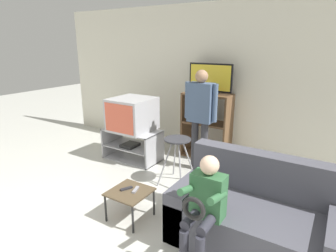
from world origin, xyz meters
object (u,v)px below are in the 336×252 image
at_px(person_standing_adult, 200,111).
at_px(media_shelf, 206,125).
at_px(couch, 257,218).
at_px(remote_control_white, 136,190).
at_px(person_seated_child, 204,203).
at_px(television_main, 132,114).
at_px(television_flat, 210,79).
at_px(folding_stool, 177,147).
at_px(remote_control_black, 126,189).
at_px(snack_table, 130,194).
at_px(tv_stand, 132,145).

bearing_deg(person_standing_adult, media_shelf, 103.89).
distance_m(couch, person_standing_adult, 1.91).
relative_size(remote_control_white, person_seated_child, 0.14).
relative_size(television_main, media_shelf, 0.60).
distance_m(media_shelf, couch, 2.30).
bearing_deg(person_seated_child, remote_control_white, 167.16).
distance_m(television_main, television_flat, 1.42).
xyz_separation_m(folding_stool, remote_control_black, (-0.09, -1.00, -0.20)).
height_order(television_main, snack_table, television_main).
height_order(media_shelf, remote_control_black, media_shelf).
xyz_separation_m(tv_stand, person_seated_child, (2.06, -1.54, 0.35)).
bearing_deg(tv_stand, couch, -23.39).
height_order(remote_control_white, couch, couch).
bearing_deg(couch, remote_control_white, -167.67).
height_order(tv_stand, couch, couch).
bearing_deg(media_shelf, folding_stool, -85.90).
distance_m(television_main, folding_stool, 1.19).
bearing_deg(media_shelf, television_main, -143.28).
bearing_deg(media_shelf, person_standing_adult, -76.11).
bearing_deg(television_main, couch, -23.73).
xyz_separation_m(tv_stand, television_flat, (1.07, 0.77, 1.11)).
bearing_deg(television_main, person_standing_adult, 10.93).
bearing_deg(person_standing_adult, couch, -45.56).
xyz_separation_m(media_shelf, folding_stool, (0.08, -1.14, -0.02)).
xyz_separation_m(tv_stand, remote_control_black, (1.02, -1.36, 0.10)).
relative_size(folding_stool, remote_control_black, 4.77).
bearing_deg(person_standing_adult, television_flat, 99.75).
relative_size(television_flat, remote_control_white, 5.22).
distance_m(remote_control_black, remote_control_white, 0.11).
bearing_deg(remote_control_white, tv_stand, 113.49).
xyz_separation_m(couch, person_seated_child, (-0.35, -0.50, 0.31)).
distance_m(television_main, media_shelf, 1.29).
bearing_deg(person_seated_child, television_main, 142.88).
bearing_deg(person_seated_child, folding_stool, 129.05).
bearing_deg(person_seated_child, person_standing_adult, 116.95).
distance_m(folding_stool, remote_control_black, 1.02).
distance_m(media_shelf, television_flat, 0.79).
height_order(media_shelf, snack_table, media_shelf).
relative_size(folding_stool, person_standing_adult, 0.44).
xyz_separation_m(television_flat, remote_control_white, (0.05, -2.09, -1.01)).
distance_m(television_flat, remote_control_black, 2.36).
bearing_deg(remote_control_white, television_flat, 74.71).
xyz_separation_m(television_flat, folding_stool, (0.04, -1.13, -0.81)).
relative_size(person_standing_adult, person_seated_child, 1.54).
distance_m(tv_stand, television_main, 0.54).
relative_size(remote_control_black, couch, 0.09).
distance_m(media_shelf, person_seated_child, 2.53).
relative_size(media_shelf, remote_control_white, 7.88).
height_order(snack_table, person_seated_child, person_seated_child).
bearing_deg(television_flat, remote_control_black, -91.38).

